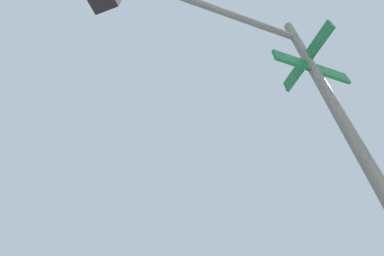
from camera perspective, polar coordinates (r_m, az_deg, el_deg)
traffic_signal_near at (r=3.01m, az=7.71°, el=13.87°), size 2.71×2.21×5.81m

